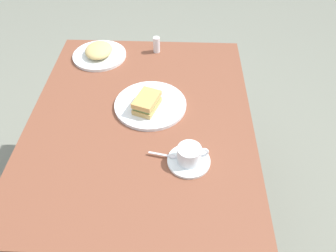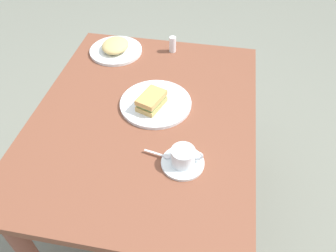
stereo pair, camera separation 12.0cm
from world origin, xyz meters
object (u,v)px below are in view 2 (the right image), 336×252
sandwich_plate (156,103)px  side_plate (116,51)px  salt_shaker (173,44)px  coffee_cup (183,156)px  spoon (162,155)px  dining_table (145,133)px  sandwich_front (151,101)px  coffee_saucer (183,163)px

sandwich_plate → side_plate: (0.34, 0.27, 0.00)m
sandwich_plate → salt_shaker: size_ratio=3.76×
coffee_cup → side_plate: bearing=34.4°
coffee_cup → sandwich_plate: bearing=29.0°
sandwich_plate → salt_shaker: 0.40m
spoon → dining_table: bearing=29.1°
sandwich_front → coffee_cup: (-0.25, -0.16, 0.00)m
dining_table → coffee_saucer: bearing=-139.3°
sandwich_plate → coffee_saucer: (-0.28, -0.15, -0.00)m
dining_table → coffee_saucer: size_ratio=7.47×
dining_table → coffee_cup: size_ratio=10.18×
sandwich_front → salt_shaker: salt_shaker is taller
side_plate → coffee_cup: bearing=-145.6°
spoon → side_plate: bearing=29.9°
dining_table → spoon: bearing=-150.9°
sandwich_plate → sandwich_front: (-0.03, 0.01, 0.03)m
sandwich_front → spoon: (-0.24, -0.09, -0.03)m
coffee_cup → spoon: coffee_cup is taller
spoon → salt_shaker: (0.66, 0.08, 0.03)m
spoon → side_plate: size_ratio=0.39×
coffee_cup → salt_shaker: size_ratio=1.41×
salt_shaker → coffee_saucer: bearing=-167.2°
sandwich_front → side_plate: 0.45m
sandwich_plate → coffee_cup: 0.32m
dining_table → salt_shaker: bearing=-4.2°
sandwich_front → side_plate: size_ratio=0.55×
spoon → side_plate: (0.60, 0.35, -0.01)m
side_plate → salt_shaker: 0.28m
sandwich_front → coffee_saucer: size_ratio=0.93×
dining_table → sandwich_plate: size_ratio=3.82×
sandwich_front → side_plate: (0.37, 0.26, -0.03)m
dining_table → coffee_cup: (-0.22, -0.19, 0.15)m
side_plate → sandwich_plate: bearing=-141.7°
dining_table → salt_shaker: (0.46, -0.03, 0.15)m
sandwich_front → coffee_cup: 0.30m
coffee_cup → coffee_saucer: bearing=100.9°
sandwich_plate → dining_table: bearing=151.5°
coffee_saucer → dining_table: bearing=40.7°
salt_shaker → coffee_cup: bearing=-167.1°
sandwich_front → coffee_cup: size_ratio=1.27×
coffee_saucer → salt_shaker: salt_shaker is taller
salt_shaker → sandwich_front: bearing=178.7°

